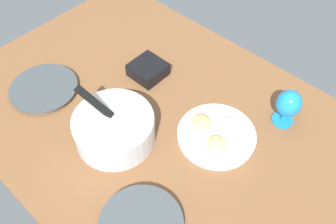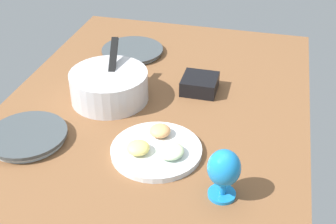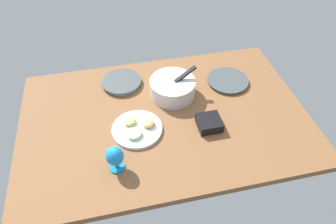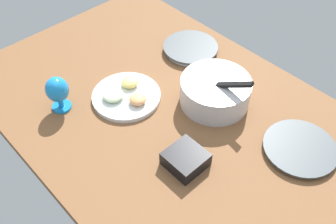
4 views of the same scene
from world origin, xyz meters
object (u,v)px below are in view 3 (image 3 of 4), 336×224
object	(u,v)px
dinner_plate_left	(122,82)
fruit_platter	(137,128)
dinner_plate_right	(228,81)
hurricane_glass_blue	(115,157)
mixing_bowl	(173,87)
square_bowl_black	(209,123)

from	to	relation	value
dinner_plate_left	fruit_platter	size ratio (longest dim) A/B	0.90
dinner_plate_right	hurricane_glass_blue	distance (cm)	89.71
dinner_plate_right	fruit_platter	distance (cm)	67.61
dinner_plate_right	mixing_bowl	bearing A→B (deg)	-174.26
dinner_plate_right	hurricane_glass_blue	xyz separation A→B (cm)	(-74.76, -48.97, 7.75)
dinner_plate_left	dinner_plate_right	world-z (taller)	dinner_plate_left
fruit_platter	dinner_plate_right	bearing A→B (deg)	24.07
dinner_plate_right	fruit_platter	xyz separation A→B (cm)	(-61.73, -27.57, 0.50)
mixing_bowl	fruit_platter	distance (cm)	34.85
fruit_platter	hurricane_glass_blue	size ratio (longest dim) A/B	1.86
dinner_plate_left	dinner_plate_right	size ratio (longest dim) A/B	0.95
dinner_plate_right	fruit_platter	bearing A→B (deg)	-155.93
dinner_plate_left	square_bowl_black	bearing A→B (deg)	-47.12
dinner_plate_right	square_bowl_black	bearing A→B (deg)	-125.00
square_bowl_black	mixing_bowl	bearing A→B (deg)	114.66
hurricane_glass_blue	square_bowl_black	bearing A→B (deg)	17.10
mixing_bowl	square_bowl_black	bearing A→B (deg)	-65.34
hurricane_glass_blue	mixing_bowl	bearing A→B (deg)	49.95
hurricane_glass_blue	square_bowl_black	world-z (taller)	hurricane_glass_blue
dinner_plate_left	square_bowl_black	size ratio (longest dim) A/B	1.96
dinner_plate_left	fruit_platter	bearing A→B (deg)	-84.57
dinner_plate_right	fruit_platter	size ratio (longest dim) A/B	0.95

